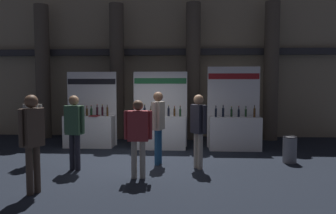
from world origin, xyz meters
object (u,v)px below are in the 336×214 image
at_px(exhibitor_booth_1, 160,129).
at_px(visitor_0, 158,121).
at_px(trash_bin, 290,150).
at_px(visitor_3, 33,123).
at_px(visitor_4, 32,135).
at_px(exhibitor_booth_0, 90,128).
at_px(visitor_1, 74,126).
at_px(visitor_2, 138,132).
at_px(exhibitor_booth_2, 234,129).
at_px(visitor_5, 198,125).

bearing_deg(exhibitor_booth_1, visitor_0, -86.41).
relative_size(trash_bin, visitor_3, 0.39).
relative_size(exhibitor_booth_1, visitor_0, 1.32).
distance_m(exhibitor_booth_1, visitor_4, 4.79).
bearing_deg(trash_bin, visitor_4, -154.12).
bearing_deg(exhibitor_booth_0, visitor_1, -80.13).
bearing_deg(visitor_2, visitor_1, 157.65).
bearing_deg(trash_bin, exhibitor_booth_1, 154.48).
xyz_separation_m(exhibitor_booth_2, visitor_1, (-4.10, -2.64, 0.42)).
xyz_separation_m(visitor_1, visitor_2, (1.58, -0.57, -0.04)).
bearing_deg(visitor_4, visitor_2, -31.29).
bearing_deg(visitor_4, visitor_5, -30.43).
height_order(exhibitor_booth_0, visitor_5, exhibitor_booth_0).
distance_m(visitor_2, visitor_4, 2.09).
bearing_deg(trash_bin, visitor_2, -156.83).
bearing_deg(visitor_1, visitor_5, 18.02).
height_order(exhibitor_booth_0, visitor_1, exhibitor_booth_0).
bearing_deg(visitor_0, visitor_4, -25.50).
bearing_deg(visitor_4, exhibitor_booth_0, 31.30).
bearing_deg(exhibitor_booth_0, visitor_0, -42.10).
relative_size(exhibitor_booth_1, visitor_5, 1.36).
relative_size(visitor_0, visitor_1, 1.04).
relative_size(exhibitor_booth_2, trash_bin, 3.77).
bearing_deg(exhibitor_booth_1, visitor_1, -123.57).
xyz_separation_m(trash_bin, visitor_3, (-6.54, -0.46, 0.69)).
bearing_deg(visitor_2, exhibitor_booth_2, 49.13).
height_order(trash_bin, visitor_5, visitor_5).
height_order(visitor_2, visitor_3, visitor_3).
relative_size(exhibitor_booth_1, visitor_2, 1.44).
xyz_separation_m(exhibitor_booth_0, visitor_2, (2.08, -3.40, 0.40)).
xyz_separation_m(visitor_1, visitor_5, (2.90, 0.29, 0.00)).
bearing_deg(visitor_3, exhibitor_booth_1, 26.95).
xyz_separation_m(visitor_2, visitor_5, (1.32, 0.86, 0.05)).
bearing_deg(exhibitor_booth_0, exhibitor_booth_1, -3.71).
relative_size(exhibitor_booth_1, exhibitor_booth_2, 0.94).
height_order(exhibitor_booth_1, visitor_4, exhibitor_booth_1).
xyz_separation_m(exhibitor_booth_1, trash_bin, (3.50, -1.67, -0.28)).
bearing_deg(exhibitor_booth_0, trash_bin, -17.48).
bearing_deg(visitor_1, exhibitor_booth_2, 45.01).
xyz_separation_m(exhibitor_booth_2, visitor_2, (-2.52, -3.21, 0.38)).
distance_m(exhibitor_booth_1, visitor_3, 3.74).
distance_m(exhibitor_booth_0, visitor_3, 2.44).
xyz_separation_m(visitor_2, visitor_4, (-1.79, -1.08, 0.09)).
height_order(visitor_0, visitor_4, visitor_0).
xyz_separation_m(visitor_1, visitor_4, (-0.20, -1.64, 0.05)).
distance_m(exhibitor_booth_0, visitor_2, 4.00).
distance_m(exhibitor_booth_2, visitor_4, 6.09).
bearing_deg(exhibitor_booth_2, visitor_3, -158.79).
height_order(exhibitor_booth_0, visitor_2, exhibitor_booth_0).
distance_m(exhibitor_booth_2, trash_bin, 2.03).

